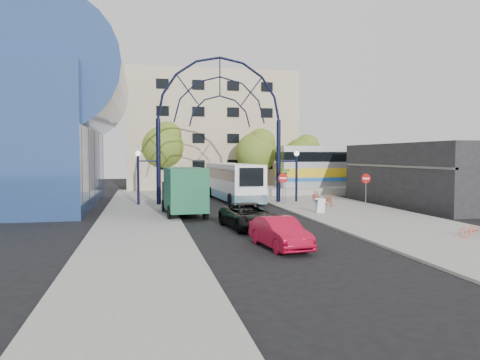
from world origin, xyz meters
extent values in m
plane|color=black|center=(0.00, 0.00, 0.00)|extent=(120.00, 120.00, 0.00)
cube|color=gray|center=(8.00, 4.00, 0.06)|extent=(8.00, 56.00, 0.12)
cube|color=gray|center=(-6.50, 6.00, 0.06)|extent=(5.00, 50.00, 0.12)
cylinder|color=black|center=(-5.00, 14.00, 3.50)|extent=(0.36, 0.36, 7.00)
cylinder|color=black|center=(5.00, 14.00, 3.50)|extent=(0.36, 0.36, 7.00)
cylinder|color=black|center=(-6.60, 14.00, 2.00)|extent=(0.20, 0.20, 4.00)
cylinder|color=black|center=(6.60, 14.00, 2.00)|extent=(0.20, 0.20, 4.00)
sphere|color=white|center=(-6.60, 14.00, 4.20)|extent=(0.44, 0.44, 0.44)
sphere|color=white|center=(6.60, 14.00, 4.20)|extent=(0.44, 0.44, 0.44)
cylinder|color=slate|center=(4.80, 12.00, 1.22)|extent=(0.06, 0.06, 2.20)
cylinder|color=red|center=(4.80, 12.00, 2.22)|extent=(0.80, 0.04, 0.80)
cube|color=white|center=(4.80, 11.97, 2.22)|extent=(0.55, 0.02, 0.12)
cylinder|color=slate|center=(11.00, 10.00, 1.22)|extent=(0.06, 0.06, 2.20)
cylinder|color=red|center=(11.00, 10.00, 2.22)|extent=(0.76, 0.04, 0.76)
cube|color=white|center=(11.00, 9.97, 2.22)|extent=(0.55, 0.02, 0.12)
cylinder|color=slate|center=(5.20, 12.60, 1.52)|extent=(0.05, 0.05, 2.80)
cube|color=#146626|center=(5.20, 12.60, 2.82)|extent=(0.70, 0.03, 0.18)
cube|color=#146626|center=(5.20, 12.60, 2.57)|extent=(0.03, 0.70, 0.18)
cube|color=white|center=(5.60, 5.80, 0.62)|extent=(0.55, 0.26, 0.99)
cube|color=white|center=(5.60, 6.15, 0.62)|extent=(0.55, 0.26, 0.99)
cube|color=#1E59A5|center=(5.60, 5.98, 0.95)|extent=(0.55, 0.42, 0.14)
cylinder|color=#2B4884|center=(-12.00, 15.00, 10.00)|extent=(9.00, 16.00, 9.00)
cube|color=black|center=(16.00, 10.00, 2.50)|extent=(6.00, 16.00, 5.00)
cube|color=tan|center=(2.00, 35.00, 7.00)|extent=(20.00, 12.00, 14.00)
cube|color=gray|center=(20.00, 22.00, 0.40)|extent=(32.00, 5.00, 0.80)
cube|color=#B7B7BC|center=(20.00, 22.00, 2.90)|extent=(25.00, 3.00, 4.20)
cube|color=gold|center=(20.00, 22.00, 2.30)|extent=(25.10, 3.05, 0.90)
cube|color=black|center=(20.00, 22.00, 3.90)|extent=(25.05, 3.05, 1.00)
cube|color=#1E59A5|center=(20.00, 22.00, 1.60)|extent=(25.10, 3.05, 0.35)
cylinder|color=#382314|center=(6.00, 26.00, 1.26)|extent=(0.36, 0.36, 2.52)
sphere|color=#436119|center=(6.00, 26.00, 4.34)|extent=(4.48, 4.48, 4.48)
sphere|color=#436119|center=(6.50, 25.70, 5.46)|extent=(3.08, 3.08, 3.08)
cylinder|color=#382314|center=(-4.00, 30.00, 1.44)|extent=(0.36, 0.36, 2.88)
sphere|color=#436119|center=(-4.00, 30.00, 4.96)|extent=(5.12, 5.12, 5.12)
sphere|color=#436119|center=(-3.50, 29.70, 6.24)|extent=(3.52, 3.52, 3.52)
cylinder|color=#382314|center=(12.00, 28.00, 1.17)|extent=(0.36, 0.36, 2.34)
sphere|color=#436119|center=(12.00, 28.00, 4.03)|extent=(4.16, 4.16, 4.16)
sphere|color=#436119|center=(12.50, 27.70, 5.07)|extent=(2.86, 2.86, 2.86)
cube|color=white|center=(1.70, 17.35, 1.80)|extent=(3.30, 11.97, 2.99)
cube|color=#55A0BF|center=(1.70, 17.35, 0.57)|extent=(3.33, 11.98, 0.72)
cube|color=black|center=(1.70, 17.35, 2.42)|extent=(3.34, 11.74, 0.93)
cube|color=black|center=(2.04, 11.37, 2.37)|extent=(1.95, 0.26, 1.44)
cube|color=black|center=(1.36, 23.21, 1.65)|extent=(2.48, 0.33, 1.65)
cylinder|color=black|center=(0.21, 20.95, 0.49)|extent=(0.34, 1.00, 0.99)
cylinder|color=black|center=(2.77, 21.09, 0.49)|extent=(0.34, 1.00, 0.99)
cylinder|color=black|center=(0.67, 12.91, 0.49)|extent=(0.34, 1.00, 0.99)
cylinder|color=black|center=(3.23, 13.05, 0.49)|extent=(0.34, 1.00, 0.99)
cube|color=black|center=(-3.70, 9.25, 1.08)|extent=(2.37, 2.46, 2.16)
cube|color=black|center=(-3.76, 10.42, 1.52)|extent=(1.96, 0.19, 0.98)
cube|color=#175937|center=(-3.56, 6.31, 1.86)|extent=(2.57, 4.62, 2.74)
cylinder|color=black|center=(-4.82, 8.90, 0.47)|extent=(0.30, 0.95, 0.94)
cylinder|color=black|center=(-2.56, 9.01, 0.47)|extent=(0.30, 0.95, 0.94)
cylinder|color=black|center=(-4.63, 5.08, 0.47)|extent=(0.30, 0.95, 0.94)
cylinder|color=black|center=(-2.38, 5.19, 0.47)|extent=(0.30, 0.95, 0.94)
imported|color=black|center=(-0.52, 0.95, 0.70)|extent=(2.90, 5.30, 1.41)
imported|color=#AC0A27|center=(-0.43, -4.60, 0.68)|extent=(1.95, 4.25, 1.35)
imported|color=#CB4728|center=(8.00, 10.29, 0.60)|extent=(0.75, 1.88, 0.97)
imported|color=#DD432C|center=(8.15, 13.45, 0.60)|extent=(0.47, 1.61, 0.96)
imported|color=#CC4B28|center=(9.27, -4.70, 0.52)|extent=(1.62, 1.02, 0.80)
camera|label=1|loc=(-6.25, -23.98, 4.03)|focal=35.00mm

